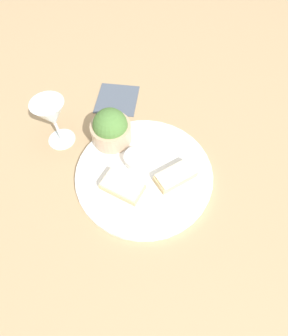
% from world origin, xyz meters
% --- Properties ---
extents(ground_plane, '(4.00, 4.00, 0.00)m').
position_xyz_m(ground_plane, '(0.00, 0.00, 0.00)').
color(ground_plane, tan).
extents(dinner_plate, '(0.36, 0.36, 0.01)m').
position_xyz_m(dinner_plate, '(0.00, 0.00, 0.01)').
color(dinner_plate, white).
rests_on(dinner_plate, ground_plane).
extents(salad_bowl, '(0.11, 0.11, 0.10)m').
position_xyz_m(salad_bowl, '(-0.08, 0.12, 0.06)').
color(salad_bowl, tan).
rests_on(salad_bowl, dinner_plate).
extents(sauce_ramekin, '(0.06, 0.06, 0.03)m').
position_xyz_m(sauce_ramekin, '(-0.02, 0.03, 0.03)').
color(sauce_ramekin, white).
rests_on(sauce_ramekin, dinner_plate).
extents(cheese_toast_near, '(0.12, 0.11, 0.03)m').
position_xyz_m(cheese_toast_near, '(-0.06, -0.04, 0.03)').
color(cheese_toast_near, '#D1B27F').
rests_on(cheese_toast_near, dinner_plate).
extents(cheese_toast_far, '(0.12, 0.09, 0.03)m').
position_xyz_m(cheese_toast_far, '(0.08, -0.03, 0.03)').
color(cheese_toast_far, '#D1B27F').
rests_on(cheese_toast_far, dinner_plate).
extents(wine_glass, '(0.09, 0.09, 0.14)m').
position_xyz_m(wine_glass, '(-0.22, 0.14, 0.10)').
color(wine_glass, silver).
rests_on(wine_glass, ground_plane).
extents(napkin, '(0.16, 0.16, 0.01)m').
position_xyz_m(napkin, '(-0.05, 0.29, 0.00)').
color(napkin, '#4C5666').
rests_on(napkin, ground_plane).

